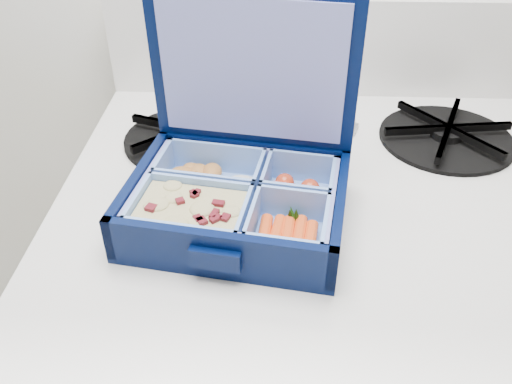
# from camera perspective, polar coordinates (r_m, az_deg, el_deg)

# --- Properties ---
(bento_box) EXTENTS (0.24, 0.20, 0.05)m
(bento_box) POSITION_cam_1_polar(r_m,az_deg,el_deg) (0.55, -1.99, -1.12)
(bento_box) COLOR black
(bento_box) RESTS_ON stove
(burner_grate) EXTENTS (0.19, 0.19, 0.02)m
(burner_grate) POSITION_cam_1_polar(r_m,az_deg,el_deg) (0.74, 19.52, 6.00)
(burner_grate) COLOR black
(burner_grate) RESTS_ON stove
(burner_grate_rear) EXTENTS (0.21, 0.21, 0.02)m
(burner_grate_rear) POSITION_cam_1_polar(r_m,az_deg,el_deg) (0.71, -7.06, 6.04)
(burner_grate_rear) COLOR black
(burner_grate_rear) RESTS_ON stove
(fork) EXTENTS (0.08, 0.19, 0.01)m
(fork) POSITION_cam_1_polar(r_m,az_deg,el_deg) (0.66, 8.11, 3.08)
(fork) COLOR #AAAAAE
(fork) RESTS_ON stove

